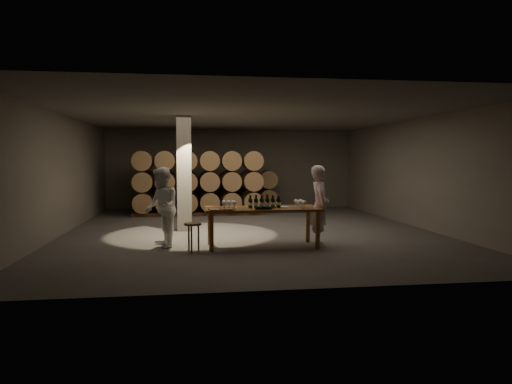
{
  "coord_description": "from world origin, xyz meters",
  "views": [
    {
      "loc": [
        -1.57,
        -12.71,
        1.98
      ],
      "look_at": [
        0.16,
        -0.27,
        1.1
      ],
      "focal_mm": 32.0,
      "sensor_mm": 36.0,
      "label": 1
    }
  ],
  "objects": [
    {
      "name": "lying_bottles",
      "position": [
        -0.03,
        -2.91,
        0.94
      ],
      "size": [
        0.47,
        0.08,
        0.08
      ],
      "color": "black",
      "rests_on": "tasting_table"
    },
    {
      "name": "plate",
      "position": [
        0.49,
        -2.52,
        0.91
      ],
      "size": [
        0.25,
        0.25,
        0.01
      ],
      "primitive_type": "cylinder",
      "color": "white",
      "rests_on": "tasting_table"
    },
    {
      "name": "notebook_corner",
      "position": [
        -1.11,
        -2.9,
        0.91
      ],
      "size": [
        0.26,
        0.31,
        0.02
      ],
      "primitive_type": "cube",
      "rotation": [
        0.0,
        0.0,
        0.14
      ],
      "color": "#926035",
      "rests_on": "tasting_table"
    },
    {
      "name": "tasting_table",
      "position": [
        0.0,
        -2.5,
        0.8
      ],
      "size": [
        2.6,
        1.1,
        0.9
      ],
      "color": "brown",
      "rests_on": "ground"
    },
    {
      "name": "room",
      "position": [
        -1.8,
        0.2,
        1.6
      ],
      "size": [
        12.0,
        12.0,
        12.0
      ],
      "color": "#494745",
      "rests_on": "ground"
    },
    {
      "name": "notebook_near",
      "position": [
        -0.85,
        -2.93,
        0.92
      ],
      "size": [
        0.28,
        0.24,
        0.03
      ],
      "primitive_type": "cube",
      "rotation": [
        0.0,
        0.0,
        0.16
      ],
      "color": "#926035",
      "rests_on": "tasting_table"
    },
    {
      "name": "bottle_cluster",
      "position": [
        0.05,
        -2.5,
        1.01
      ],
      "size": [
        0.72,
        0.22,
        0.3
      ],
      "color": "black",
      "rests_on": "tasting_table"
    },
    {
      "name": "barrel_stack_front",
      "position": [
        -1.35,
        3.8,
        1.2
      ],
      "size": [
        4.7,
        0.95,
        2.31
      ],
      "color": "brown",
      "rests_on": "ground"
    },
    {
      "name": "person_man",
      "position": [
        1.33,
        -2.54,
        0.93
      ],
      "size": [
        0.5,
        0.71,
        1.86
      ],
      "primitive_type": "imported",
      "rotation": [
        0.0,
        0.0,
        1.49
      ],
      "color": "silver",
      "rests_on": "ground"
    },
    {
      "name": "barrel_stack_back",
      "position": [
        -0.96,
        5.2,
        0.83
      ],
      "size": [
        5.48,
        0.95,
        1.57
      ],
      "color": "brown",
      "rests_on": "ground"
    },
    {
      "name": "stool",
      "position": [
        -1.58,
        -2.87,
        0.51
      ],
      "size": [
        0.37,
        0.37,
        0.62
      ],
      "rotation": [
        0.0,
        0.0,
        -0.25
      ],
      "color": "brown",
      "rests_on": "ground"
    },
    {
      "name": "person_woman",
      "position": [
        -2.27,
        -2.26,
        0.92
      ],
      "size": [
        0.9,
        1.04,
        1.83
      ],
      "primitive_type": "imported",
      "rotation": [
        0.0,
        0.0,
        -1.3
      ],
      "color": "white",
      "rests_on": "ground"
    },
    {
      "name": "glass_cluster_right",
      "position": [
        0.86,
        -2.56,
        1.02
      ],
      "size": [
        0.19,
        0.52,
        0.17
      ],
      "color": "silver",
      "rests_on": "tasting_table"
    },
    {
      "name": "pen",
      "position": [
        -0.7,
        -2.95,
        0.91
      ],
      "size": [
        0.13,
        0.04,
        0.01
      ],
      "primitive_type": "cylinder",
      "rotation": [
        0.0,
        1.57,
        0.23
      ],
      "color": "black",
      "rests_on": "tasting_table"
    },
    {
      "name": "glass_cluster_left",
      "position": [
        -0.77,
        -2.57,
        1.03
      ],
      "size": [
        0.31,
        0.42,
        0.18
      ],
      "color": "silver",
      "rests_on": "tasting_table"
    }
  ]
}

